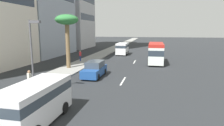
% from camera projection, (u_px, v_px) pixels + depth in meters
% --- Properties ---
extents(ground_plane, '(198.00, 198.00, 0.00)m').
position_uv_depth(ground_plane, '(137.00, 57.00, 36.92)').
color(ground_plane, '#26282B').
extents(sidewalk_right, '(162.00, 3.39, 0.15)m').
position_uv_depth(sidewalk_right, '(99.00, 56.00, 38.49)').
color(sidewalk_right, gray).
rests_on(sidewalk_right, ground_plane).
extents(lane_stripe_mid, '(3.20, 0.16, 0.01)m').
position_uv_depth(lane_stripe_mid, '(123.00, 81.00, 19.73)').
color(lane_stripe_mid, silver).
rests_on(lane_stripe_mid, ground_plane).
extents(lane_stripe_far, '(3.20, 0.16, 0.01)m').
position_uv_depth(lane_stripe_far, '(134.00, 62.00, 31.34)').
color(lane_stripe_far, silver).
rests_on(lane_stripe_far, ground_plane).
extents(minibus_lead, '(6.52, 2.28, 3.12)m').
position_uv_depth(minibus_lead, '(156.00, 52.00, 29.65)').
color(minibus_lead, silver).
rests_on(minibus_lead, ground_plane).
extents(car_second, '(4.59, 1.84, 1.70)m').
position_uv_depth(car_second, '(95.00, 69.00, 21.62)').
color(car_second, '#1E478C').
rests_on(car_second, ground_plane).
extents(van_third, '(4.69, 2.16, 2.39)m').
position_uv_depth(van_third, '(122.00, 48.00, 40.10)').
color(van_third, white).
rests_on(van_third, ground_plane).
extents(van_fourth, '(5.10, 2.18, 2.26)m').
position_uv_depth(van_fourth, '(35.00, 101.00, 10.70)').
color(van_fourth, silver).
rests_on(van_fourth, ground_plane).
extents(pedestrian_near_lamp, '(0.35, 0.39, 1.69)m').
position_uv_depth(pedestrian_near_lamp, '(80.00, 55.00, 31.30)').
color(pedestrian_near_lamp, navy).
rests_on(pedestrian_near_lamp, sidewalk_right).
extents(pedestrian_mid_block, '(0.34, 0.38, 1.72)m').
position_uv_depth(pedestrian_mid_block, '(30.00, 79.00, 16.04)').
color(pedestrian_mid_block, gold).
rests_on(pedestrian_mid_block, sidewalk_right).
extents(palm_tree, '(2.97, 2.97, 6.94)m').
position_uv_depth(palm_tree, '(67.00, 23.00, 24.90)').
color(palm_tree, brown).
rests_on(palm_tree, sidewalk_right).
extents(street_lamp, '(0.24, 0.97, 5.75)m').
position_uv_depth(street_lamp, '(33.00, 48.00, 15.06)').
color(street_lamp, '#4C4C51').
rests_on(street_lamp, sidewalk_right).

